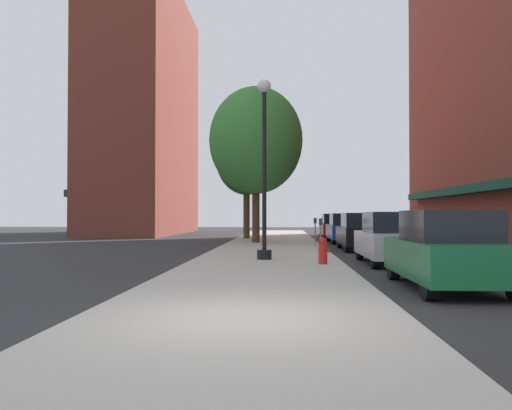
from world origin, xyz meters
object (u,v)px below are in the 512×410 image
object	(u,v)px
tree_near	(247,160)
car_red	(334,226)
car_green	(447,251)
car_silver	(392,239)
fire_hydrant	(323,250)
car_blue	(345,229)
lamppost	(264,165)
car_black	(361,232)
parking_meter_far	(315,228)
tree_mid	(256,140)
parking_meter_near	(321,230)

from	to	relation	value
tree_near	car_red	size ratio (longest dim) A/B	1.64
car_green	car_silver	bearing A→B (deg)	91.31
fire_hydrant	car_blue	bearing A→B (deg)	81.01
lamppost	car_black	size ratio (longest dim) A/B	1.37
car_red	car_silver	bearing A→B (deg)	-89.24
parking_meter_far	car_black	size ratio (longest dim) A/B	0.30
car_black	lamppost	bearing A→B (deg)	-121.05
lamppost	tree_mid	size ratio (longest dim) A/B	0.71
tree_near	car_blue	xyz separation A→B (m)	(5.73, -3.18, -4.17)
parking_meter_far	car_black	xyz separation A→B (m)	(1.95, -1.21, -0.14)
car_black	car_blue	size ratio (longest dim) A/B	1.00
fire_hydrant	tree_mid	bearing A→B (deg)	101.79
tree_mid	car_silver	distance (m)	13.16
lamppost	car_green	world-z (taller)	lamppost
tree_near	car_green	size ratio (longest dim) A/B	1.64
parking_meter_near	car_green	bearing A→B (deg)	-79.02
car_blue	tree_near	bearing A→B (deg)	149.14
lamppost	parking_meter_far	distance (m)	8.32
car_silver	parking_meter_far	bearing A→B (deg)	103.10
fire_hydrant	car_red	size ratio (longest dim) A/B	0.18
fire_hydrant	tree_near	distance (m)	18.40
lamppost	tree_near	world-z (taller)	tree_near
car_silver	car_green	bearing A→B (deg)	-90.58
car_green	car_black	distance (m)	12.59
lamppost	car_green	size ratio (longest dim) A/B	1.37
parking_meter_near	car_green	world-z (taller)	car_green
parking_meter_near	car_blue	world-z (taller)	car_blue
tree_mid	car_red	distance (m)	10.64
lamppost	car_black	xyz separation A→B (m)	(4.06, 6.52, -2.39)
parking_meter_far	car_silver	world-z (taller)	car_silver
car_green	tree_near	bearing A→B (deg)	105.94
tree_near	parking_meter_far	bearing A→B (deg)	-65.12
lamppost	car_blue	size ratio (longest dim) A/B	1.37
car_silver	car_red	size ratio (longest dim) A/B	1.00
fire_hydrant	car_green	distance (m)	5.00
parking_meter_far	tree_near	bearing A→B (deg)	114.88
tree_mid	car_silver	size ratio (longest dim) A/B	1.93
tree_mid	car_blue	xyz separation A→B (m)	(4.90, 1.73, -4.73)
car_silver	car_red	distance (m)	19.43
tree_near	car_silver	xyz separation A→B (m)	(5.73, -16.17, -4.17)
parking_meter_far	car_green	world-z (taller)	car_green
lamppost	car_green	distance (m)	7.68
parking_meter_far	car_black	distance (m)	2.30
car_black	car_blue	distance (m)	6.19
fire_hydrant	tree_near	bearing A→B (deg)	101.19
parking_meter_far	tree_near	size ratio (longest dim) A/B	0.19
car_black	car_red	distance (m)	12.64
lamppost	car_black	world-z (taller)	lamppost
car_green	car_red	xyz separation A→B (m)	(0.00, 25.22, 0.00)
tree_near	car_silver	size ratio (longest dim) A/B	1.64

